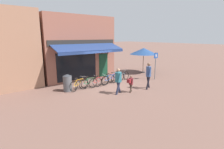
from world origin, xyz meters
TOP-DOWN VIEW (x-y plane):
  - ground_plane at (0.00, 0.00)m, footprint 160.00×160.00m
  - shop_front at (-0.40, 4.00)m, footprint 6.23×4.51m
  - bike_rack_rail at (-0.04, 0.54)m, footprint 4.61×0.04m
  - bicycle_orange at (-2.10, 0.40)m, footprint 1.72×0.75m
  - bicycle_green at (-1.26, 0.30)m, footprint 1.77×0.52m
  - bicycle_red at (-0.54, 0.22)m, footprint 1.81×0.52m
  - bicycle_blue at (0.41, 0.21)m, footprint 1.78×0.52m
  - bicycle_purple at (1.26, 0.53)m, footprint 1.69×0.52m
  - bicycle_black at (1.90, 0.49)m, footprint 1.76×0.56m
  - pedestrian_adult at (-0.52, -1.86)m, footprint 0.61×0.67m
  - pedestrian_child at (0.27, -2.16)m, footprint 0.49×0.49m
  - pedestrian_second_adult at (1.80, -2.34)m, footprint 0.61×0.56m
  - litter_bin at (-2.83, 0.64)m, footprint 0.58×0.58m
  - parking_sign at (4.32, -0.96)m, footprint 0.44×0.07m
  - cafe_parasol at (5.73, 1.61)m, footprint 2.72×2.72m

SIDE VIEW (x-z plane):
  - ground_plane at x=0.00m, z-range 0.00..0.00m
  - bicycle_purple at x=1.26m, z-range -0.05..0.78m
  - bicycle_red at x=-0.54m, z-range -0.05..0.80m
  - bicycle_black at x=1.90m, z-range -0.05..0.81m
  - bicycle_green at x=-1.26m, z-range -0.05..0.82m
  - bicycle_orange at x=-2.10m, z-range -0.05..0.83m
  - bicycle_blue at x=0.41m, z-range -0.05..0.84m
  - bike_rack_rail at x=-0.04m, z-range 0.20..0.77m
  - litter_bin at x=-2.83m, z-range 0.00..1.15m
  - pedestrian_child at x=0.27m, z-range 0.13..1.25m
  - pedestrian_adult at x=-0.52m, z-range 0.17..1.81m
  - pedestrian_second_adult at x=1.80m, z-range 0.21..2.05m
  - parking_sign at x=4.32m, z-range 0.26..2.57m
  - cafe_parasol at x=5.73m, z-range 0.92..3.37m
  - shop_front at x=-0.40m, z-range 0.00..5.25m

